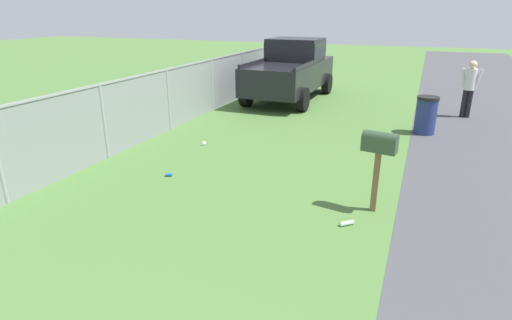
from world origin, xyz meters
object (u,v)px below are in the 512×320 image
(trash_bin, at_px, (426,115))
(pedestrian, at_px, (470,85))
(mailbox, at_px, (379,148))
(pickup_truck, at_px, (292,68))

(trash_bin, bearing_deg, pedestrian, -25.31)
(mailbox, relative_size, pedestrian, 0.79)
(mailbox, xyz_separation_m, pickup_truck, (8.05, 3.93, 0.05))
(mailbox, distance_m, pickup_truck, 8.96)
(trash_bin, height_order, pedestrian, pedestrian)
(pickup_truck, bearing_deg, mailbox, -153.44)
(mailbox, bearing_deg, pickup_truck, 36.65)
(mailbox, height_order, pickup_truck, pickup_truck)
(pickup_truck, distance_m, trash_bin, 5.53)
(pickup_truck, height_order, trash_bin, pickup_truck)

